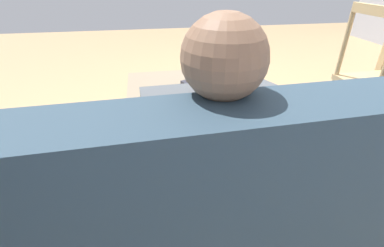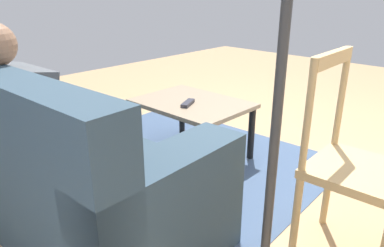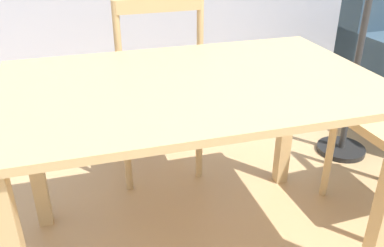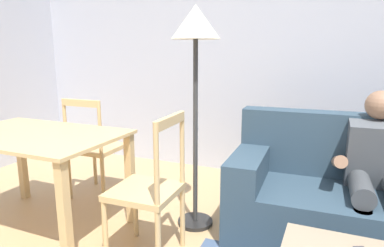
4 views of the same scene
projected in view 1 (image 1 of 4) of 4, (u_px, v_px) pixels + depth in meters
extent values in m
plane|color=tan|center=(259.00, 102.00, 2.76)|extent=(8.17, 8.17, 0.00)
cube|color=#2D4251|center=(192.00, 220.00, 1.22)|extent=(2.10, 0.91, 0.39)
cube|color=#2D4251|center=(217.00, 194.00, 0.74)|extent=(2.08, 0.28, 0.51)
cube|color=#36525B|center=(128.00, 188.00, 0.86)|extent=(0.42, 0.19, 0.36)
cube|color=#4C5156|center=(212.00, 165.00, 0.87)|extent=(0.41, 0.31, 0.51)
sphere|color=#8C664C|center=(224.00, 58.00, 0.64)|extent=(0.21, 0.21, 0.21)
cylinder|color=#3D4145|center=(219.00, 157.00, 1.19)|extent=(0.17, 0.45, 0.15)
cylinder|color=#8C664C|center=(205.00, 172.00, 1.51)|extent=(0.11, 0.11, 0.39)
cube|color=black|center=(201.00, 184.00, 1.65)|extent=(0.11, 0.24, 0.08)
cylinder|color=#3D4145|center=(169.00, 163.00, 1.15)|extent=(0.17, 0.45, 0.15)
cylinder|color=#8C664C|center=(165.00, 178.00, 1.47)|extent=(0.11, 0.11, 0.39)
cube|color=black|center=(164.00, 189.00, 1.61)|extent=(0.11, 0.24, 0.08)
cylinder|color=#8C664C|center=(265.00, 143.00, 1.05)|extent=(0.10, 0.35, 0.19)
cylinder|color=#8C664C|center=(132.00, 159.00, 0.96)|extent=(0.10, 0.35, 0.19)
cube|color=white|center=(130.00, 127.00, 1.08)|extent=(0.05, 0.16, 0.08)
cube|color=gray|center=(184.00, 85.00, 2.02)|extent=(0.81, 0.60, 0.03)
cylinder|color=black|center=(221.00, 95.00, 2.41)|extent=(0.05, 0.05, 0.41)
cylinder|color=black|center=(136.00, 101.00, 2.30)|extent=(0.05, 0.05, 0.41)
cylinder|color=black|center=(241.00, 124.00, 1.96)|extent=(0.05, 0.05, 0.41)
cylinder|color=black|center=(136.00, 133.00, 1.85)|extent=(0.05, 0.05, 0.41)
cube|color=#2D2D38|center=(190.00, 85.00, 1.95)|extent=(0.11, 0.18, 0.02)
cube|color=tan|center=(378.00, 76.00, 2.34)|extent=(0.06, 0.06, 0.74)
cube|color=tan|center=(377.00, 84.00, 1.93)|extent=(0.43, 0.43, 0.04)
cylinder|color=tan|center=(370.00, 101.00, 2.24)|extent=(0.04, 0.04, 0.46)
cylinder|color=tan|center=(364.00, 129.00, 1.85)|extent=(0.04, 0.04, 0.46)
cylinder|color=tan|center=(328.00, 105.00, 2.17)|extent=(0.04, 0.04, 0.46)
cylinder|color=tan|center=(345.00, 42.00, 1.93)|extent=(0.03, 0.03, 0.52)
cube|color=tan|center=(377.00, 10.00, 1.66)|extent=(0.05, 0.38, 0.06)
cube|color=#3D5170|center=(185.00, 134.00, 2.23)|extent=(2.05, 1.47, 0.01)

